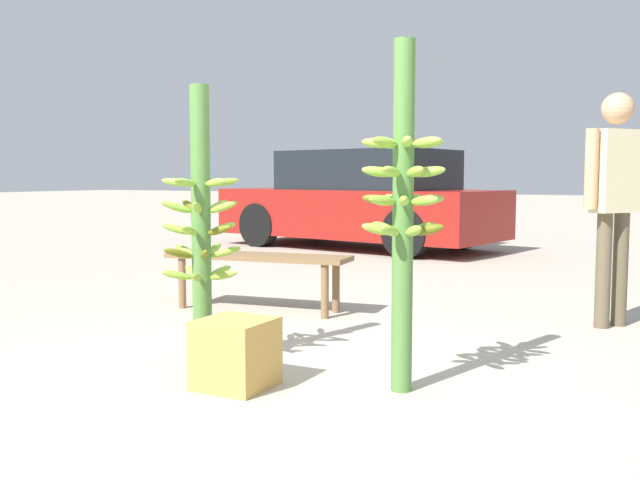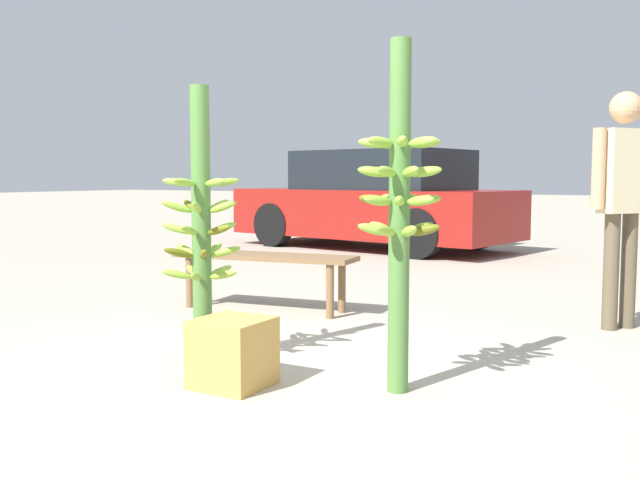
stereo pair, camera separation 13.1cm
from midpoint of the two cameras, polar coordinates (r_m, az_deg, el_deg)
The scene contains 7 objects.
ground_plane at distance 3.84m, azimuth -2.42°, elevation -11.05°, with size 80.00×80.00×0.00m, color #A89E8C.
banana_stalk_left at distance 4.06m, azimuth -8.57°, elevation 1.02°, with size 0.46×0.46×1.57m.
banana_stalk_center at distance 3.50m, azimuth 7.43°, elevation 2.63°, with size 0.42×0.42×1.73m.
vendor_person at distance 5.40m, azimuth 23.72°, elevation 3.96°, with size 0.40×0.50×1.65m.
market_bench at distance 5.70m, azimuth -3.85°, elevation -1.81°, with size 1.54×0.54×0.45m.
parked_car at distance 10.66m, azimuth 4.79°, elevation 3.09°, with size 4.47×2.46×1.45m.
produce_crate at distance 3.69m, azimuth -5.99°, elevation -8.94°, with size 0.35×0.35×0.35m.
Camera 2 is at (2.01, -3.10, 1.07)m, focal length 40.00 mm.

